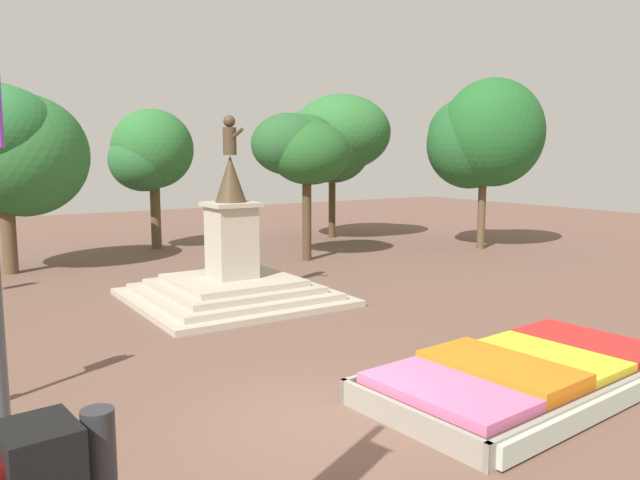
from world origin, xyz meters
name	(u,v)px	position (x,y,z in m)	size (l,w,h in m)	color
ground_plane	(321,421)	(0.00, 0.00, 0.00)	(75.71, 75.71, 0.00)	brown
flower_planter	(526,375)	(3.76, -0.88, 0.27)	(6.29, 3.61, 0.64)	#38281C
statue_monument	(232,274)	(2.37, 8.23, 0.75)	(5.44, 5.44, 5.21)	#B3A994
park_tree_far_left	(149,153)	(3.51, 18.74, 4.17)	(3.63, 3.43, 6.06)	brown
park_tree_behind_statue	(332,141)	(12.14, 17.51, 4.77)	(5.53, 5.72, 6.98)	#4C3823
park_tree_far_right	(481,136)	(15.89, 11.45, 4.92)	(5.00, 4.88, 7.41)	brown
park_tree_street_side	(11,145)	(-2.11, 16.28, 4.47)	(4.98, 4.78, 6.55)	brown
park_tree_mid_canopy	(302,148)	(7.75, 13.18, 4.38)	(3.78, 3.35, 5.74)	#4C3823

